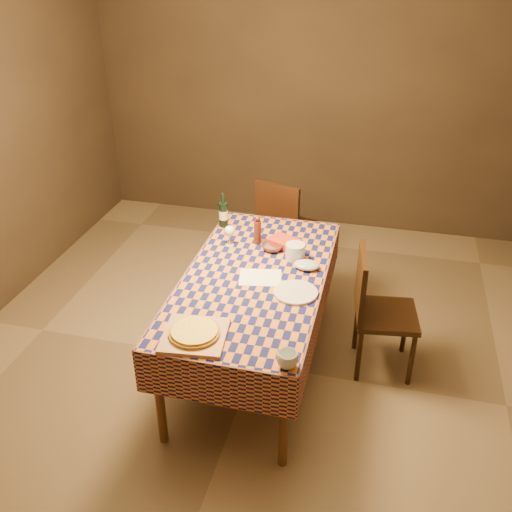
# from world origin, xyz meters

# --- Properties ---
(room) EXTENTS (5.00, 5.10, 2.70)m
(room) POSITION_xyz_m (0.00, 0.00, 1.35)
(room) COLOR brown
(room) RESTS_ON ground
(dining_table) EXTENTS (0.94, 1.84, 0.77)m
(dining_table) POSITION_xyz_m (0.00, 0.00, 0.69)
(dining_table) COLOR brown
(dining_table) RESTS_ON ground
(cutting_board) EXTENTS (0.40, 0.40, 0.02)m
(cutting_board) POSITION_xyz_m (-0.17, -0.72, 0.78)
(cutting_board) COLOR #AD7851
(cutting_board) RESTS_ON dining_table
(pizza) EXTENTS (0.32, 0.32, 0.03)m
(pizza) POSITION_xyz_m (-0.17, -0.72, 0.81)
(pizza) COLOR #926018
(pizza) RESTS_ON cutting_board
(pepper_mill) EXTENTS (0.07, 0.07, 0.22)m
(pepper_mill) POSITION_xyz_m (-0.09, 0.46, 0.87)
(pepper_mill) COLOR #441C10
(pepper_mill) RESTS_ON dining_table
(bowl) EXTENTS (0.19, 0.19, 0.05)m
(bowl) POSITION_xyz_m (0.04, 0.38, 0.79)
(bowl) COLOR #5C414D
(bowl) RESTS_ON dining_table
(wine_glass) EXTENTS (0.08, 0.08, 0.16)m
(wine_glass) POSITION_xyz_m (-0.28, 0.38, 0.88)
(wine_glass) COLOR silver
(wine_glass) RESTS_ON dining_table
(wine_bottle) EXTENTS (0.09, 0.09, 0.28)m
(wine_bottle) POSITION_xyz_m (-0.41, 0.67, 0.87)
(wine_bottle) COLOR black
(wine_bottle) RESTS_ON dining_table
(deli_tub) EXTENTS (0.14, 0.14, 0.11)m
(deli_tub) POSITION_xyz_m (0.22, 0.30, 0.83)
(deli_tub) COLOR silver
(deli_tub) RESTS_ON dining_table
(takeout_container) EXTENTS (0.26, 0.23, 0.05)m
(takeout_container) POSITION_xyz_m (0.11, 0.47, 0.80)
(takeout_container) COLOR #B52C17
(takeout_container) RESTS_ON dining_table
(white_plate) EXTENTS (0.29, 0.29, 0.02)m
(white_plate) POSITION_xyz_m (0.31, -0.14, 0.78)
(white_plate) COLOR silver
(white_plate) RESTS_ON dining_table
(tumbler) EXTENTS (0.15, 0.15, 0.09)m
(tumbler) POSITION_xyz_m (0.39, -0.84, 0.82)
(tumbler) COLOR silver
(tumbler) RESTS_ON dining_table
(flour_patch) EXTENTS (0.31, 0.26, 0.00)m
(flour_patch) POSITION_xyz_m (0.04, -0.01, 0.77)
(flour_patch) COLOR white
(flour_patch) RESTS_ON dining_table
(flour_bag) EXTENTS (0.21, 0.17, 0.05)m
(flour_bag) POSITION_xyz_m (0.33, 0.19, 0.80)
(flour_bag) COLOR #A3B2D1
(flour_bag) RESTS_ON dining_table
(chair_far) EXTENTS (0.52, 0.53, 0.93)m
(chair_far) POSITION_xyz_m (-0.07, 1.33, 0.52)
(chair_far) COLOR black
(chair_far) RESTS_ON ground
(chair_right) EXTENTS (0.48, 0.47, 0.93)m
(chair_right) POSITION_xyz_m (0.82, 0.21, 0.52)
(chair_right) COLOR black
(chair_right) RESTS_ON ground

